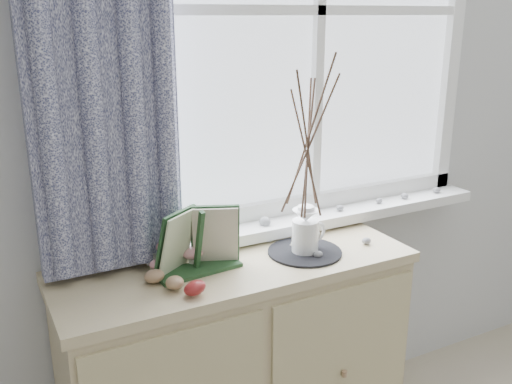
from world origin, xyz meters
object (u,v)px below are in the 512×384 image
sideboard (238,372)px  toadstool_cluster (172,248)px  twig_pitcher (308,140)px  botanical_book (201,242)px

sideboard → toadstool_cluster: size_ratio=6.59×
toadstool_cluster → sideboard: bearing=-24.3°
toadstool_cluster → twig_pitcher: (0.43, -0.13, 0.34)m
sideboard → toadstool_cluster: 0.52m
botanical_book → toadstool_cluster: bearing=109.1°
sideboard → toadstool_cluster: toadstool_cluster is taller
botanical_book → twig_pitcher: bearing=-6.4°
sideboard → botanical_book: botanical_book is taller
sideboard → botanical_book: 0.55m
botanical_book → twig_pitcher: size_ratio=0.46×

